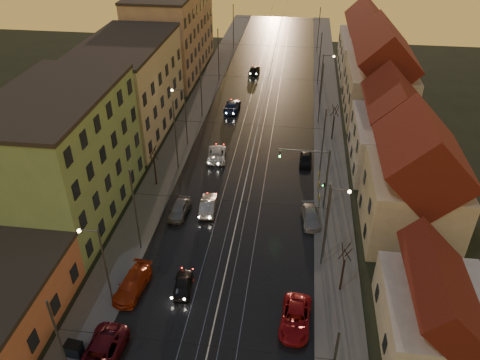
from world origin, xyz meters
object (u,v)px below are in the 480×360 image
at_px(traffic_light_mast, 318,171).
at_px(driving_car_1, 208,205).
at_px(street_lamp_3, 324,74).
at_px(parked_left_3, 179,209).
at_px(street_lamp_2, 183,111).
at_px(parked_right_1, 311,217).
at_px(parked_left_2, 132,284).
at_px(driving_car_2, 217,154).
at_px(driving_car_3, 232,106).
at_px(dumpster, 74,350).
at_px(driving_car_0, 183,284).
at_px(parked_right_2, 306,159).
at_px(street_lamp_0, 101,260).
at_px(street_lamp_1, 331,217).
at_px(parked_left_1, 100,356).
at_px(driving_car_4, 254,70).

bearing_deg(traffic_light_mast, driving_car_1, -169.71).
relative_size(street_lamp_3, parked_left_3, 1.93).
xyz_separation_m(street_lamp_2, parked_right_1, (16.70, -14.62, -4.26)).
bearing_deg(parked_left_2, driving_car_2, 88.81).
xyz_separation_m(driving_car_3, parked_left_3, (-1.74, -26.79, -0.04)).
height_order(street_lamp_2, dumpster, street_lamp_2).
xyz_separation_m(driving_car_0, parked_left_3, (-2.86, 10.50, 0.09)).
height_order(driving_car_0, parked_right_2, parked_right_2).
height_order(street_lamp_0, street_lamp_1, same).
xyz_separation_m(street_lamp_1, street_lamp_2, (-18.21, 20.00, 0.00)).
bearing_deg(traffic_light_mast, street_lamp_0, -136.90).
distance_m(street_lamp_3, parked_left_2, 45.70).
distance_m(street_lamp_2, parked_right_1, 22.60).
bearing_deg(driving_car_0, parked_left_1, 55.12).
bearing_deg(parked_right_2, driving_car_2, -177.79).
distance_m(street_lamp_3, driving_car_2, 23.60).
xyz_separation_m(street_lamp_2, street_lamp_3, (18.21, 16.00, 0.00)).
bearing_deg(driving_car_2, traffic_light_mast, 136.73).
bearing_deg(driving_car_0, parked_right_2, -121.00).
xyz_separation_m(street_lamp_2, driving_car_4, (6.32, 28.19, -4.18)).
distance_m(street_lamp_1, driving_car_4, 49.81).
xyz_separation_m(street_lamp_0, parked_left_2, (1.50, 1.67, -4.17)).
bearing_deg(street_lamp_3, parked_left_1, -108.61).
xyz_separation_m(driving_car_2, parked_right_1, (11.90, -11.65, -0.06)).
height_order(driving_car_1, dumpster, driving_car_1).
height_order(street_lamp_0, street_lamp_3, same).
distance_m(street_lamp_0, driving_car_3, 40.17).
bearing_deg(driving_car_1, parked_left_3, 15.80).
xyz_separation_m(street_lamp_0, dumpster, (-0.67, -5.29, -4.19)).
relative_size(driving_car_4, parked_left_2, 0.83).
bearing_deg(street_lamp_3, parked_right_2, -96.58).
xyz_separation_m(driving_car_1, driving_car_2, (-1.00, 11.08, -0.05)).
bearing_deg(street_lamp_1, street_lamp_2, 132.32).
relative_size(parked_left_3, parked_right_1, 0.96).
xyz_separation_m(street_lamp_2, traffic_light_mast, (17.10, -12.00, -0.29)).
bearing_deg(driving_car_1, dumpster, 67.13).
height_order(driving_car_2, parked_left_1, parked_left_1).
bearing_deg(traffic_light_mast, driving_car_0, -129.77).
bearing_deg(street_lamp_2, driving_car_4, 77.36).
height_order(driving_car_0, driving_car_2, driving_car_2).
bearing_deg(driving_car_4, street_lamp_1, 107.78).
height_order(street_lamp_3, driving_car_4, street_lamp_3).
bearing_deg(traffic_light_mast, driving_car_2, 143.69).
distance_m(driving_car_0, driving_car_4, 53.81).
bearing_deg(parked_right_1, street_lamp_0, -148.40).
bearing_deg(parked_right_1, parked_left_1, -135.78).
xyz_separation_m(street_lamp_1, parked_right_2, (-2.17, 17.21, -4.24)).
xyz_separation_m(driving_car_0, dumpster, (-6.44, -7.67, 0.08)).
bearing_deg(parked_right_2, street_lamp_2, 171.42).
distance_m(driving_car_3, parked_right_1, 28.93).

